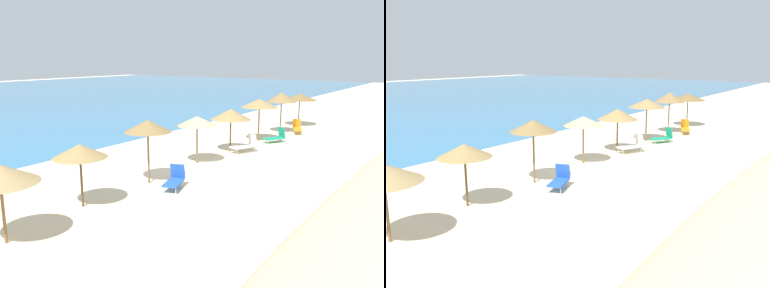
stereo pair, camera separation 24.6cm
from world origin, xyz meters
TOP-DOWN VIEW (x-y plane):
  - ground_plane at (0.00, 0.00)m, footprint 160.00×160.00m
  - beach_umbrella_2 at (-7.07, 0.67)m, footprint 1.98×1.98m
  - beach_umbrella_3 at (-3.46, 0.55)m, footprint 2.04×2.04m
  - beach_umbrella_4 at (0.56, 0.71)m, footprint 2.06×2.06m
  - beach_umbrella_5 at (3.89, 0.59)m, footprint 2.34×2.34m
  - beach_umbrella_6 at (7.62, 0.57)m, footprint 2.41×2.41m
  - beach_umbrella_7 at (11.23, 0.54)m, footprint 2.13×2.13m
  - beach_umbrella_8 at (14.93, 0.52)m, footprint 2.62×2.62m
  - lounge_chair_1 at (7.84, -0.57)m, footprint 1.52×1.24m
  - lounge_chair_2 at (4.18, -0.25)m, footprint 1.65×1.22m
  - lounge_chair_3 at (11.79, -0.54)m, footprint 1.69×1.19m
  - lounge_chair_4 at (-3.45, -0.87)m, footprint 1.45×1.02m

SIDE VIEW (x-z plane):
  - ground_plane at x=0.00m, z-range 0.00..0.00m
  - lounge_chair_1 at x=7.84m, z-range -0.10..0.86m
  - lounge_chair_4 at x=-3.45m, z-range -0.07..0.90m
  - lounge_chair_3 at x=11.79m, z-range -0.07..0.90m
  - lounge_chair_2 at x=4.18m, z-range -0.07..0.96m
  - beach_umbrella_2 at x=-7.07m, z-range 0.92..3.28m
  - beach_umbrella_5 at x=3.89m, z-range 0.94..3.45m
  - beach_umbrella_4 at x=0.56m, z-range 0.98..3.44m
  - beach_umbrella_8 at x=14.93m, z-range 1.04..3.64m
  - beach_umbrella_6 at x=7.62m, z-range 1.11..3.88m
  - beach_umbrella_3 at x=-3.46m, z-range 1.13..3.92m
  - beach_umbrella_7 at x=11.23m, z-range 1.12..4.08m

